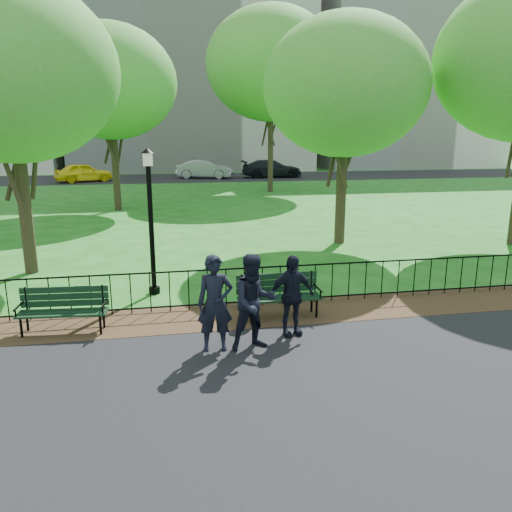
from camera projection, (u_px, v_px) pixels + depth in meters
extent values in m
plane|color=#1C5D18|center=(252.00, 344.00, 8.99)|extent=(120.00, 120.00, 0.00)
cube|color=black|center=(305.00, 463.00, 5.74)|extent=(60.00, 9.20, 0.01)
cube|color=#3B2918|center=(239.00, 315.00, 10.41)|extent=(60.00, 1.60, 0.01)
cube|color=black|center=(178.00, 178.00, 42.36)|extent=(70.00, 9.00, 0.01)
cylinder|color=black|center=(235.00, 269.00, 10.68)|extent=(24.00, 0.04, 0.04)
cylinder|color=black|center=(235.00, 302.00, 10.86)|extent=(24.00, 0.04, 0.04)
cylinder|color=black|center=(235.00, 288.00, 10.79)|extent=(0.02, 0.02, 0.90)
cube|color=beige|center=(187.00, 21.00, 51.54)|extent=(24.00, 15.00, 30.00)
cube|color=white|center=(401.00, 58.00, 56.62)|extent=(20.00, 15.00, 24.00)
cube|color=black|center=(280.00, 298.00, 10.18)|extent=(1.72, 0.47, 0.04)
cube|color=black|center=(277.00, 279.00, 10.34)|extent=(1.71, 0.05, 0.43)
cylinder|color=black|center=(245.00, 313.00, 9.93)|extent=(0.05, 0.05, 0.43)
cylinder|color=black|center=(317.00, 308.00, 10.21)|extent=(0.05, 0.05, 0.43)
cylinder|color=black|center=(242.00, 308.00, 10.25)|extent=(0.05, 0.05, 0.43)
cylinder|color=black|center=(312.00, 303.00, 10.53)|extent=(0.05, 0.05, 0.43)
cylinder|color=black|center=(240.00, 293.00, 9.98)|extent=(0.04, 0.53, 0.04)
cylinder|color=black|center=(318.00, 288.00, 10.29)|extent=(0.04, 0.53, 0.04)
ellipsoid|color=black|center=(252.00, 291.00, 9.92)|extent=(0.38, 0.27, 0.42)
cube|color=black|center=(63.00, 313.00, 9.39)|extent=(1.68, 0.58, 0.04)
cube|color=black|center=(64.00, 293.00, 9.54)|extent=(1.64, 0.17, 0.41)
cylinder|color=black|center=(21.00, 328.00, 9.21)|extent=(0.05, 0.05, 0.41)
cylinder|color=black|center=(100.00, 325.00, 9.35)|extent=(0.05, 0.05, 0.41)
cylinder|color=black|center=(27.00, 321.00, 9.52)|extent=(0.05, 0.05, 0.41)
cylinder|color=black|center=(104.00, 319.00, 9.67)|extent=(0.05, 0.05, 0.41)
cylinder|color=black|center=(19.00, 306.00, 9.27)|extent=(0.08, 0.51, 0.04)
cylinder|color=black|center=(104.00, 303.00, 9.43)|extent=(0.08, 0.51, 0.04)
cylinder|color=black|center=(154.00, 290.00, 11.85)|extent=(0.27, 0.27, 0.15)
cylinder|color=black|center=(151.00, 230.00, 11.50)|extent=(0.11, 0.11, 3.04)
cube|color=beige|center=(148.00, 159.00, 11.12)|extent=(0.21, 0.21, 0.29)
cone|color=black|center=(147.00, 151.00, 11.07)|extent=(0.30, 0.30, 0.11)
cylinder|color=#2D2116|center=(26.00, 215.00, 13.27)|extent=(0.34, 0.34, 3.20)
ellipsoid|color=green|center=(10.00, 71.00, 12.40)|extent=(5.39, 5.39, 4.58)
cylinder|color=#2D2116|center=(341.00, 197.00, 16.99)|extent=(0.35, 0.35, 3.18)
ellipsoid|color=green|center=(345.00, 86.00, 16.13)|extent=(5.35, 5.35, 4.55)
cylinder|color=#2D2116|center=(116.00, 172.00, 24.27)|extent=(0.35, 0.35, 3.70)
ellipsoid|color=green|center=(110.00, 82.00, 23.27)|extent=(6.23, 6.23, 5.29)
cylinder|color=#2D2116|center=(270.00, 154.00, 31.87)|extent=(0.34, 0.34, 4.79)
ellipsoid|color=green|center=(271.00, 64.00, 30.58)|extent=(8.07, 8.07, 6.86)
imported|color=black|center=(215.00, 303.00, 8.56)|extent=(0.64, 0.44, 1.70)
imported|color=black|center=(254.00, 302.00, 8.62)|extent=(0.89, 0.57, 1.70)
imported|color=black|center=(291.00, 295.00, 9.24)|extent=(0.95, 0.52, 1.54)
imported|color=yellow|center=(84.00, 172.00, 38.75)|extent=(4.61, 3.21, 1.46)
imported|color=#95989C|center=(205.00, 169.00, 41.75)|extent=(4.93, 2.90, 1.54)
imported|color=black|center=(272.00, 169.00, 42.65)|extent=(5.20, 2.26, 1.49)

